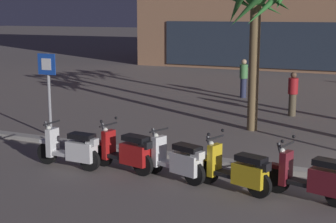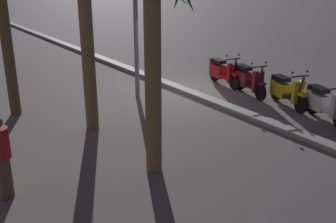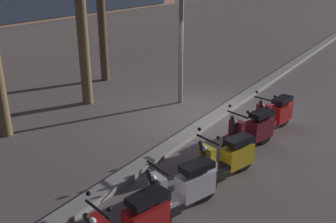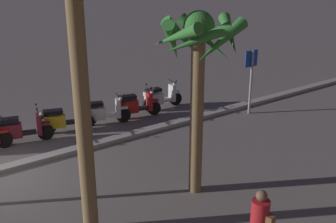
# 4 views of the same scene
# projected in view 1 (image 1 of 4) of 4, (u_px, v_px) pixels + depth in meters

# --- Properties ---
(scooter_white_far_back) EXTENTS (1.75, 0.56, 1.04)m
(scooter_white_far_back) POSITION_uv_depth(u_px,v_px,m) (72.00, 149.00, 11.71)
(scooter_white_far_back) COLOR black
(scooter_white_far_back) RESTS_ON ground
(scooter_red_mid_front) EXTENTS (1.70, 0.68, 1.17)m
(scooter_red_mid_front) POSITION_uv_depth(u_px,v_px,m) (127.00, 152.00, 11.43)
(scooter_red_mid_front) COLOR black
(scooter_red_mid_front) RESTS_ON ground
(scooter_white_second_in_line) EXTENTS (1.66, 0.79, 1.04)m
(scooter_white_second_in_line) POSITION_uv_depth(u_px,v_px,m) (178.00, 160.00, 10.84)
(scooter_white_second_in_line) COLOR black
(scooter_white_second_in_line) RESTS_ON ground
(scooter_yellow_last_in_row) EXTENTS (1.73, 0.78, 1.17)m
(scooter_yellow_last_in_row) POSITION_uv_depth(u_px,v_px,m) (238.00, 171.00, 10.15)
(scooter_yellow_last_in_row) COLOR black
(scooter_yellow_last_in_row) RESTS_ON ground
(scooter_maroon_lead_nearest) EXTENTS (1.74, 0.74, 1.17)m
(scooter_maroon_lead_nearest) POSITION_uv_depth(u_px,v_px,m) (314.00, 178.00, 9.62)
(scooter_maroon_lead_nearest) COLOR black
(scooter_maroon_lead_nearest) RESTS_ON ground
(crossing_sign) EXTENTS (0.60, 0.12, 2.40)m
(crossing_sign) POSITION_uv_depth(u_px,v_px,m) (48.00, 85.00, 14.63)
(crossing_sign) COLOR #939399
(crossing_sign) RESTS_ON ground
(palm_tree_by_mall_entrance) EXTENTS (2.21, 2.09, 4.42)m
(palm_tree_by_mall_entrance) POSITION_uv_depth(u_px,v_px,m) (257.00, 18.00, 15.00)
(palm_tree_by_mall_entrance) COLOR olive
(palm_tree_by_mall_entrance) RESTS_ON ground
(pedestrian_window_shopping) EXTENTS (0.34, 0.46, 1.54)m
(pedestrian_window_shopping) POSITION_uv_depth(u_px,v_px,m) (293.00, 93.00, 17.63)
(pedestrian_window_shopping) COLOR brown
(pedestrian_window_shopping) RESTS_ON ground
(pedestrian_by_palm_tree) EXTENTS (0.34, 0.45, 1.63)m
(pedestrian_by_palm_tree) POSITION_uv_depth(u_px,v_px,m) (244.00, 77.00, 21.45)
(pedestrian_by_palm_tree) COLOR #2D3351
(pedestrian_by_palm_tree) RESTS_ON ground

